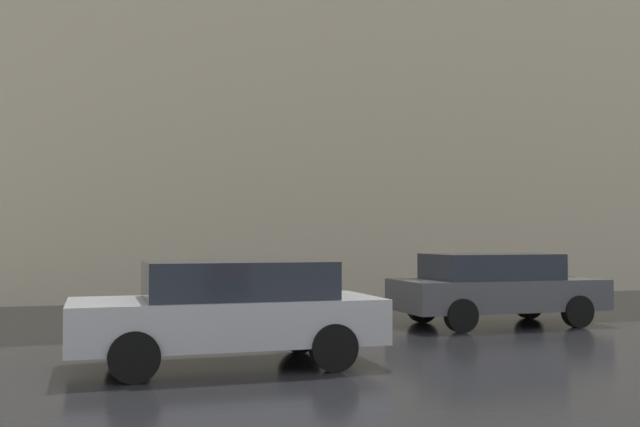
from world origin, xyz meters
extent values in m
cube|color=beige|center=(21.88, -14.56, 9.23)|extent=(18.76, 27.91, 18.45)
cube|color=#B7B7BC|center=(2.50, -6.95, 0.61)|extent=(1.75, 4.10, 0.60)
cube|color=#232833|center=(2.50, -7.10, 1.16)|extent=(1.54, 2.46, 0.50)
cylinder|color=black|center=(1.68, -5.70, 0.31)|extent=(0.20, 0.62, 0.62)
cylinder|color=black|center=(3.33, -5.70, 0.31)|extent=(0.20, 0.62, 0.62)
cylinder|color=black|center=(1.68, -8.20, 0.31)|extent=(0.20, 0.62, 0.62)
cylinder|color=black|center=(3.33, -8.20, 0.31)|extent=(0.20, 0.62, 0.62)
cube|color=#4C4C51|center=(5.50, -12.90, 0.61)|extent=(1.75, 4.10, 0.60)
cube|color=#232833|center=(5.50, -12.75, 1.16)|extent=(1.54, 2.46, 0.50)
cylinder|color=black|center=(6.33, -14.15, 0.31)|extent=(0.20, 0.62, 0.62)
cylinder|color=black|center=(4.67, -14.15, 0.31)|extent=(0.20, 0.62, 0.62)
cylinder|color=black|center=(6.33, -11.65, 0.31)|extent=(0.20, 0.62, 0.62)
cylinder|color=black|center=(4.67, -11.65, 0.31)|extent=(0.20, 0.62, 0.62)
camera|label=1|loc=(-7.29, -5.22, 1.72)|focal=40.92mm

